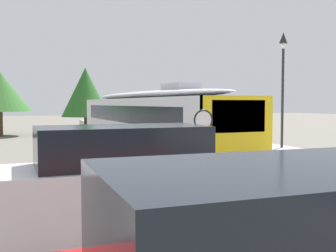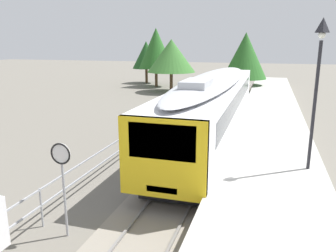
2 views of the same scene
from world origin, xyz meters
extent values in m
plane|color=#6B665B|center=(-3.00, 22.00, 0.00)|extent=(160.00, 160.00, 0.00)
cube|color=gray|center=(0.00, 22.00, 0.03)|extent=(3.20, 60.00, 0.06)
cube|color=slate|center=(-0.72, 22.00, 0.10)|extent=(0.08, 60.00, 0.08)
cube|color=slate|center=(0.72, 22.00, 0.10)|extent=(0.08, 60.00, 0.08)
cube|color=silver|center=(0.00, 23.40, 1.96)|extent=(2.80, 19.74, 2.55)
cube|color=yellow|center=(0.00, 13.63, 1.96)|extent=(2.80, 0.24, 2.55)
cube|color=black|center=(0.00, 13.55, 2.53)|extent=(2.13, 0.08, 1.12)
cube|color=black|center=(0.00, 23.40, 2.37)|extent=(2.82, 16.58, 0.92)
ellipsoid|color=#B2B5BA|center=(0.00, 23.40, 3.42)|extent=(2.69, 18.95, 0.44)
cube|color=#B2B5BA|center=(0.00, 18.46, 3.70)|extent=(1.10, 2.20, 0.36)
cube|color=#EAE5C6|center=(0.00, 13.56, 0.97)|extent=(1.00, 0.10, 0.20)
cube|color=black|center=(0.00, 15.93, 0.42)|extent=(2.24, 3.20, 0.55)
cube|color=black|center=(0.00, 30.87, 0.42)|extent=(2.24, 3.20, 0.55)
cube|color=#B7B5AD|center=(3.25, 22.00, 0.45)|extent=(3.90, 60.00, 0.90)
cylinder|color=#232328|center=(4.57, 17.00, 3.20)|extent=(0.12, 0.12, 4.60)
pyramid|color=#232328|center=(4.57, 17.00, 6.00)|extent=(0.34, 0.34, 0.50)
sphere|color=silver|center=(4.57, 17.00, 5.68)|extent=(0.24, 0.24, 0.24)
cylinder|color=#9EA0A5|center=(-2.30, 11.78, 1.10)|extent=(0.07, 0.07, 2.20)
cylinder|color=white|center=(-2.30, 11.76, 2.50)|extent=(0.60, 0.03, 0.60)
torus|color=black|center=(-2.30, 11.74, 2.50)|extent=(0.61, 0.05, 0.61)
cube|color=#9EA0A5|center=(-3.30, 12.00, 1.20)|extent=(0.05, 36.00, 0.05)
cube|color=#9EA0A5|center=(-3.30, 12.00, 0.69)|extent=(0.05, 36.00, 0.05)
cylinder|color=#9EA0A5|center=(-3.30, 12.00, 0.62)|extent=(0.06, 0.06, 1.25)
cylinder|color=#9EA0A5|center=(-3.30, 21.00, 0.62)|extent=(0.06, 0.06, 1.25)
cylinder|color=#9EA0A5|center=(-3.30, 30.00, 0.62)|extent=(0.06, 0.06, 1.25)
cylinder|color=brown|center=(0.28, 42.49, 0.81)|extent=(0.36, 0.36, 1.61)
cone|color=#286023|center=(0.28, 42.49, 4.08)|extent=(4.81, 4.81, 4.94)
cylinder|color=brown|center=(-13.43, 48.52, 1.01)|extent=(0.36, 0.36, 2.01)
cone|color=#1E4C1E|center=(-13.43, 48.52, 3.84)|extent=(3.79, 3.79, 3.66)
cylinder|color=brown|center=(-10.89, 45.26, 1.17)|extent=(0.36, 0.36, 2.34)
cone|color=#286023|center=(-10.89, 45.26, 4.81)|extent=(4.35, 4.35, 4.94)
cylinder|color=brown|center=(-7.69, 41.08, 1.12)|extent=(0.36, 0.36, 2.24)
cone|color=#38702D|center=(-7.69, 41.08, 4.05)|extent=(5.42, 5.42, 3.62)
camera|label=1|loc=(-7.56, 1.60, 2.98)|focal=43.15mm
camera|label=2|loc=(2.97, 4.30, 5.41)|focal=35.97mm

